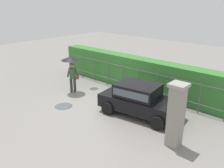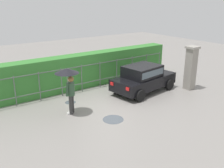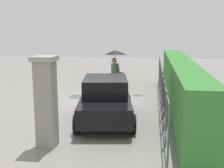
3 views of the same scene
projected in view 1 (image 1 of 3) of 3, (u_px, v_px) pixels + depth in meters
name	position (u px, v px, depth m)	size (l,w,h in m)	color
ground_plane	(95.00, 103.00, 12.43)	(40.00, 40.00, 0.00)	gray
car	(139.00, 98.00, 10.93)	(3.91, 2.27, 1.48)	black
pedestrian	(71.00, 66.00, 13.34)	(1.03, 1.03, 2.09)	#333333
gate_pillar	(176.00, 115.00, 8.43)	(0.60, 0.60, 2.42)	gray
fence_section	(129.00, 78.00, 13.61)	(10.66, 0.05, 1.50)	#59605B
hedge_row	(137.00, 73.00, 14.07)	(11.61, 0.90, 1.90)	#387F33
puddle_near	(64.00, 106.00, 12.00)	(0.89, 0.89, 0.00)	#4C545B
puddle_far	(94.00, 89.00, 14.31)	(0.53, 0.53, 0.00)	#4C545B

